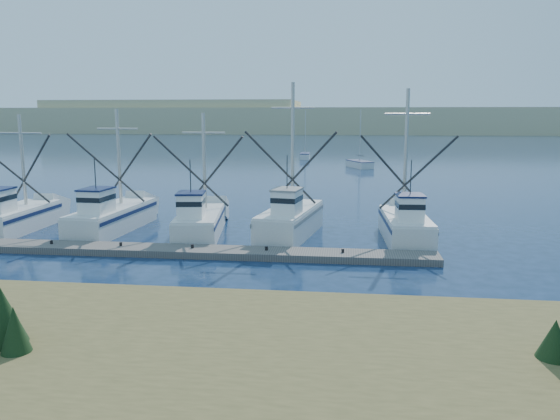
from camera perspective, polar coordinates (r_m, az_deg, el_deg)
The scene contains 7 objects.
ground at distance 23.32m, azimuth 5.25°, elevation -8.63°, with size 500.00×500.00×0.00m, color #0C1F36.
shore_bank at distance 16.22m, azimuth -26.67°, elevation -15.24°, with size 40.00×10.00×1.60m, color #4C422D.
floating_dock at distance 29.93m, azimuth -10.97°, elevation -4.21°, with size 27.88×1.86×0.37m, color #66605B.
dune_ridge at distance 232.12m, azimuth 6.81°, elevation 9.29°, with size 360.00×60.00×10.00m, color tan.
trawler_fleet at distance 34.22m, azimuth -8.46°, elevation -1.03°, with size 27.34×8.56×9.37m.
sailboat_near at distance 77.95m, azimuth 8.31°, elevation 4.76°, with size 3.89×5.53×8.10m.
sailboat_far at distance 92.81m, azimuth 2.63°, elevation 5.68°, with size 1.68×5.02×8.10m.
Camera 1 is at (0.53, -22.11, 7.42)m, focal length 35.00 mm.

